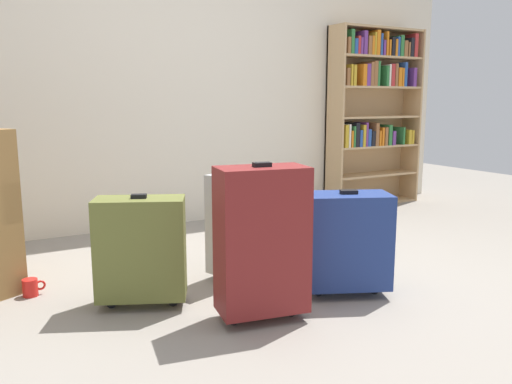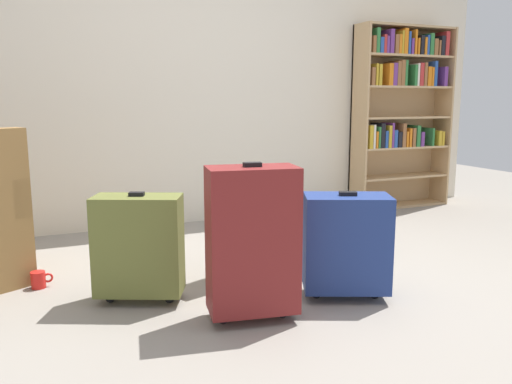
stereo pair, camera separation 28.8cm
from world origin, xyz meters
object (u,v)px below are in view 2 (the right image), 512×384
mug (39,280)px  suitcase_dark_red (252,240)px  suitcase_silver (244,221)px  bookshelf (400,104)px  suitcase_olive (139,245)px  suitcase_navy_blue (346,243)px

mug → suitcase_dark_red: (0.94, -0.88, 0.35)m
mug → suitcase_dark_red: suitcase_dark_red is taller
suitcase_dark_red → suitcase_silver: 0.64m
suitcase_silver → bookshelf: bearing=31.6°
suitcase_silver → suitcase_dark_red: bearing=-108.3°
bookshelf → suitcase_silver: (-2.19, -1.35, -0.67)m
bookshelf → suitcase_dark_red: bookshelf is taller
suitcase_dark_red → suitcase_silver: size_ratio=1.18×
suitcase_silver → suitcase_olive: suitcase_silver is taller
suitcase_navy_blue → suitcase_olive: suitcase_olive is taller
bookshelf → suitcase_silver: bearing=-148.4°
bookshelf → mug: (-3.34, -1.08, -0.96)m
mug → suitcase_silver: size_ratio=0.18×
mug → suitcase_olive: 0.70m
mug → bookshelf: bearing=17.9°
suitcase_navy_blue → suitcase_dark_red: size_ratio=0.75×
suitcase_silver → suitcase_olive: 0.67m
suitcase_olive → suitcase_silver: bearing=13.8°
suitcase_silver → suitcase_olive: (-0.65, -0.16, -0.03)m
bookshelf → suitcase_olive: 3.30m
suitcase_navy_blue → suitcase_silver: size_ratio=0.89×
bookshelf → suitcase_olive: bearing=-152.1°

